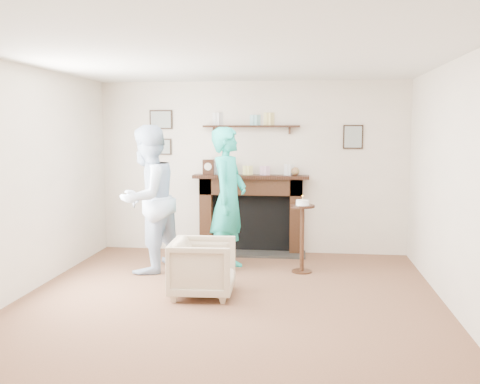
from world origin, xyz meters
name	(u,v)px	position (x,y,z in m)	size (l,w,h in m)	color
ground	(227,305)	(0.00, 0.00, 0.00)	(5.00, 5.00, 0.00)	brown
room_shell	(235,146)	(0.00, 0.69, 1.62)	(4.54, 5.02, 2.52)	silver
armchair	(203,295)	(-0.31, 0.30, 0.00)	(0.67, 0.69, 0.62)	#B7AC88
man	(149,271)	(-1.19, 1.21, 0.00)	(0.90, 0.70, 1.86)	#AEBED9
woman	(229,269)	(-0.19, 1.44, 0.00)	(0.67, 0.44, 1.84)	teal
pedestal_table	(302,225)	(0.75, 1.40, 0.61)	(0.31, 0.31, 0.99)	black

